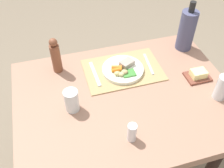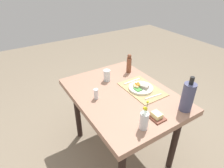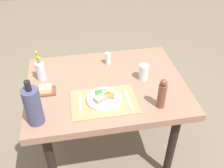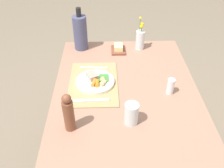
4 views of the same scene
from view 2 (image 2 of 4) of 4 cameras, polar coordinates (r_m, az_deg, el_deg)
name	(u,v)px [view 2 (image 2 of 4)]	position (r m, az deg, el deg)	size (l,w,h in m)	color
ground_plane	(121,149)	(2.28, 2.63, -18.87)	(8.00, 8.00, 0.00)	#7E6F5B
dining_table	(122,101)	(1.82, 3.15, -5.17)	(1.11, 0.84, 0.77)	#A1755E
placemat	(142,89)	(1.83, 8.96, -1.47)	(0.43, 0.29, 0.01)	tan
dinner_plate	(141,88)	(1.82, 8.60, -1.07)	(0.23, 0.23, 0.05)	white
fork	(153,96)	(1.74, 12.30, -3.62)	(0.01, 0.18, 0.01)	silver
knife	(132,81)	(1.94, 6.10, 0.90)	(0.02, 0.20, 0.01)	silver
pepper_mill	(129,64)	(2.07, 5.13, 6.07)	(0.05, 0.05, 0.21)	brown
salt_shaker	(96,94)	(1.67, -4.78, -2.97)	(0.04, 0.04, 0.10)	white
butter_dish	(157,116)	(1.52, 13.20, -9.31)	(0.13, 0.10, 0.05)	brown
water_tumbler	(107,76)	(1.93, -1.53, 2.39)	(0.07, 0.07, 0.12)	silver
flower_vase	(144,120)	(1.38, 9.62, -10.67)	(0.06, 0.06, 0.24)	silver
cooler_bottle	(188,97)	(1.60, 21.75, -3.57)	(0.10, 0.10, 0.30)	#4B4D6E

